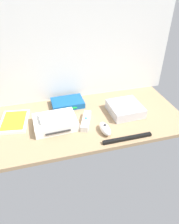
{
  "coord_description": "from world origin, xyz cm",
  "views": [
    {
      "loc": [
        -23.76,
        -87.22,
        66.25
      ],
      "look_at": [
        0.0,
        0.0,
        4.0
      ],
      "focal_mm": 33.78,
      "sensor_mm": 36.0,
      "label": 1
    }
  ],
  "objects_px": {
    "remote_nunchuk": "(105,129)",
    "remote_classic_pad": "(54,116)",
    "mini_computer": "(125,109)",
    "game_case": "(14,121)",
    "remote_wand": "(86,121)",
    "sensor_bar": "(127,138)",
    "game_console": "(55,122)",
    "network_router": "(68,103)"
  },
  "relations": [
    {
      "from": "remote_classic_pad",
      "to": "sensor_bar",
      "type": "xyz_separation_m",
      "value": [
        0.31,
        -0.2,
        -0.05
      ]
    },
    {
      "from": "mini_computer",
      "to": "remote_wand",
      "type": "distance_m",
      "value": 0.23
    },
    {
      "from": "mini_computer",
      "to": "remote_wand",
      "type": "xyz_separation_m",
      "value": [
        -0.23,
        -0.04,
        -0.01
      ]
    },
    {
      "from": "network_router",
      "to": "remote_wand",
      "type": "relative_size",
      "value": 1.21
    },
    {
      "from": "game_case",
      "to": "remote_wand",
      "type": "height_order",
      "value": "remote_wand"
    },
    {
      "from": "mini_computer",
      "to": "network_router",
      "type": "distance_m",
      "value": 0.33
    },
    {
      "from": "sensor_bar",
      "to": "network_router",
      "type": "bearing_deg",
      "value": 120.63
    },
    {
      "from": "game_case",
      "to": "network_router",
      "type": "distance_m",
      "value": 0.31
    },
    {
      "from": "mini_computer",
      "to": "network_router",
      "type": "bearing_deg",
      "value": 151.59
    },
    {
      "from": "remote_classic_pad",
      "to": "remote_nunchuk",
      "type": "bearing_deg",
      "value": -32.8
    },
    {
      "from": "remote_nunchuk",
      "to": "game_console",
      "type": "bearing_deg",
      "value": 150.21
    },
    {
      "from": "mini_computer",
      "to": "sensor_bar",
      "type": "xyz_separation_m",
      "value": [
        -0.08,
        -0.21,
        -0.02
      ]
    },
    {
      "from": "network_router",
      "to": "remote_classic_pad",
      "type": "bearing_deg",
      "value": -121.4
    },
    {
      "from": "game_case",
      "to": "remote_nunchuk",
      "type": "bearing_deg",
      "value": -15.82
    },
    {
      "from": "mini_computer",
      "to": "remote_wand",
      "type": "bearing_deg",
      "value": -171.19
    },
    {
      "from": "remote_nunchuk",
      "to": "remote_wand",
      "type": "bearing_deg",
      "value": 124.59
    },
    {
      "from": "mini_computer",
      "to": "game_console",
      "type": "bearing_deg",
      "value": -177.76
    },
    {
      "from": "remote_classic_pad",
      "to": "sensor_bar",
      "type": "bearing_deg",
      "value": -37.79
    },
    {
      "from": "mini_computer",
      "to": "game_case",
      "type": "height_order",
      "value": "mini_computer"
    },
    {
      "from": "mini_computer",
      "to": "remote_wand",
      "type": "relative_size",
      "value": 1.17
    },
    {
      "from": "game_case",
      "to": "sensor_bar",
      "type": "relative_size",
      "value": 0.87
    },
    {
      "from": "remote_wand",
      "to": "network_router",
      "type": "bearing_deg",
      "value": 129.67
    },
    {
      "from": "network_router",
      "to": "sensor_bar",
      "type": "xyz_separation_m",
      "value": [
        0.22,
        -0.36,
        -0.01
      ]
    },
    {
      "from": "game_console",
      "to": "remote_classic_pad",
      "type": "bearing_deg",
      "value": 104.88
    },
    {
      "from": "remote_wand",
      "to": "remote_classic_pad",
      "type": "height_order",
      "value": "remote_classic_pad"
    },
    {
      "from": "mini_computer",
      "to": "game_case",
      "type": "bearing_deg",
      "value": 173.46
    },
    {
      "from": "mini_computer",
      "to": "remote_nunchuk",
      "type": "bearing_deg",
      "value": -141.39
    },
    {
      "from": "mini_computer",
      "to": "remote_nunchuk",
      "type": "xyz_separation_m",
      "value": [
        -0.16,
        -0.13,
        -0.01
      ]
    },
    {
      "from": "remote_nunchuk",
      "to": "remote_classic_pad",
      "type": "xyz_separation_m",
      "value": [
        -0.23,
        0.12,
        0.03
      ]
    },
    {
      "from": "remote_nunchuk",
      "to": "sensor_bar",
      "type": "bearing_deg",
      "value": -47.05
    },
    {
      "from": "game_case",
      "to": "remote_nunchuk",
      "type": "height_order",
      "value": "remote_nunchuk"
    },
    {
      "from": "network_router",
      "to": "remote_nunchuk",
      "type": "distance_m",
      "value": 0.31
    },
    {
      "from": "remote_nunchuk",
      "to": "mini_computer",
      "type": "bearing_deg",
      "value": 35.23
    },
    {
      "from": "game_case",
      "to": "remote_nunchuk",
      "type": "distance_m",
      "value": 0.47
    },
    {
      "from": "network_router",
      "to": "remote_wand",
      "type": "distance_m",
      "value": 0.2
    },
    {
      "from": "game_console",
      "to": "game_case",
      "type": "distance_m",
      "value": 0.22
    },
    {
      "from": "network_router",
      "to": "remote_wand",
      "type": "height_order",
      "value": "same"
    },
    {
      "from": "network_router",
      "to": "sensor_bar",
      "type": "distance_m",
      "value": 0.42
    },
    {
      "from": "remote_wand",
      "to": "sensor_bar",
      "type": "relative_size",
      "value": 0.63
    },
    {
      "from": "game_console",
      "to": "sensor_bar",
      "type": "height_order",
      "value": "game_console"
    },
    {
      "from": "mini_computer",
      "to": "remote_classic_pad",
      "type": "height_order",
      "value": "remote_classic_pad"
    },
    {
      "from": "remote_wand",
      "to": "mini_computer",
      "type": "bearing_deg",
      "value": 31.05
    }
  ]
}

